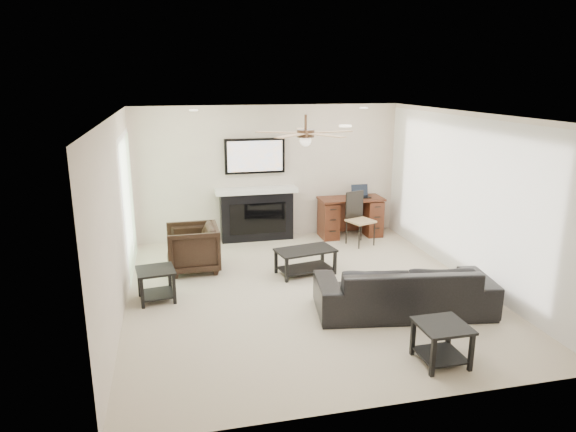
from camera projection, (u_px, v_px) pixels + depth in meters
name	position (u px, v px, depth m)	size (l,w,h in m)	color
room_shell	(319.00, 175.00, 7.06)	(5.50, 5.54, 2.52)	beige
sofa	(404.00, 288.00, 6.66)	(2.27, 0.89, 0.66)	black
armchair	(193.00, 248.00, 8.11)	(0.79, 0.81, 0.74)	black
coffee_table	(305.00, 261.00, 8.01)	(0.90, 0.50, 0.40)	black
end_table_near	(441.00, 344.00, 5.48)	(0.52, 0.52, 0.45)	black
end_table_left	(156.00, 285.00, 7.04)	(0.50, 0.50, 0.45)	black
fireplace_unit	(256.00, 190.00, 9.50)	(1.52, 0.34, 1.91)	black
desk	(350.00, 217.00, 9.88)	(1.22, 0.56, 0.76)	#3B1B0E
desk_chair	(361.00, 219.00, 9.34)	(0.42, 0.44, 0.97)	black
laptop	(361.00, 192.00, 9.78)	(0.33, 0.24, 0.23)	black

